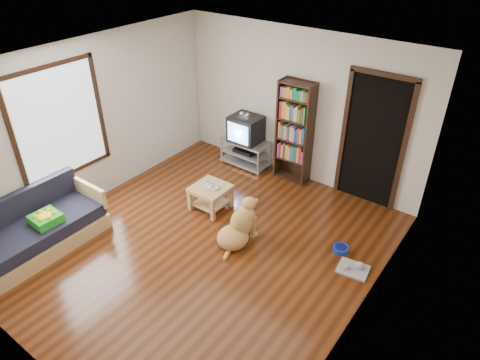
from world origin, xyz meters
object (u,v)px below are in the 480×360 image
Objects in this scene: green_cushion at (46,219)px; dog at (239,227)px; grey_rag at (353,269)px; bookshelf at (295,127)px; dog_bowl at (341,249)px; coffee_table at (210,193)px; crt_tv at (247,128)px; tv_stand at (246,152)px; laptop at (209,187)px; sofa at (39,231)px.

dog is (2.09, 1.66, -0.22)m from green_cushion.
bookshelf is (-1.88, 1.55, 0.99)m from grey_rag.
coffee_table reaches higher than dog_bowl.
crt_tv is 0.32× the size of bookshelf.
tv_stand is at bearing 79.17° from green_cushion.
laptop is 0.76× the size of grey_rag.
grey_rag is at bearing 0.61° from coffee_table.
sofa is at bearing -117.15° from laptop.
grey_rag is 3.19m from tv_stand.
grey_rag is 2.63m from bookshelf.
green_cushion is 4.10m from bookshelf.
bookshelf is 1.00× the size of sofa.
laptop is 1.80m from bookshelf.
grey_rag is 0.22× the size of bookshelf.
grey_rag is at bearing -27.63° from crt_tv.
green_cushion is at bearing -141.53° from dog.
green_cushion reaches higher than tv_stand.
coffee_table is (0.38, -1.48, 0.01)m from tv_stand.
green_cushion reaches higher than grey_rag.
sofa is (-0.12, -0.08, -0.22)m from green_cushion.
laptop is 1.57m from tv_stand.
crt_tv is (-2.53, 1.23, 0.70)m from dog_bowl.
dog_bowl is at bearing 13.56° from laptop.
green_cushion reaches higher than laptop.
crt_tv is 0.67× the size of dog.
grey_rag is (2.45, 0.06, -0.40)m from laptop.
grey_rag is at bearing 15.06° from dog.
bookshelf is at bearing 75.93° from laptop.
green_cushion is 2.68m from dog.
laptop reaches higher than grey_rag.
sofa is 3.27× the size of coffee_table.
dog is at bearing -164.94° from grey_rag.
coffee_table is at bearing -75.85° from crt_tv.
crt_tv reaches higher than coffee_table.
laptop is at bearing -109.52° from bookshelf.
green_cushion is at bearing -116.30° from bookshelf.
green_cushion is 0.62× the size of crt_tv.
crt_tv reaches higher than grey_rag.
laptop is 0.55× the size of coffee_table.
dog_bowl is 0.12× the size of bookshelf.
dog_bowl reaches higher than grey_rag.
bookshelf is at bearing 70.13° from coffee_table.
green_cushion is 0.40× the size of tv_stand.
dog_bowl is 4.26m from sofa.
tv_stand is (-2.53, 1.21, 0.23)m from dog_bowl.
coffee_table is (-0.00, 0.03, -0.13)m from laptop.
dog is (0.86, -0.37, -0.16)m from laptop.
laptop reaches higher than coffee_table.
sofa reaches higher than coffee_table.
laptop is 2.20m from dog_bowl.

